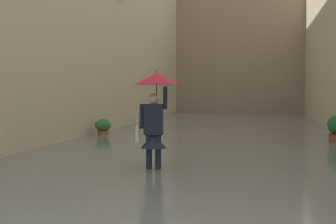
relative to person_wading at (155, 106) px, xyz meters
name	(u,v)px	position (x,y,z in m)	size (l,w,h in m)	color
ground_plane	(217,135)	(-0.42, -7.53, -1.36)	(64.57, 64.57, 0.00)	slate
flood_water	(217,134)	(-0.42, -7.53, -1.30)	(9.14, 31.83, 0.12)	slate
building_facade_far	(239,52)	(-0.42, -21.35, 2.81)	(11.94, 1.80, 8.34)	gray
person_wading	(155,106)	(0.00, 0.00, 0.00)	(0.87, 0.87, 2.06)	#4C4233
potted_plant_near_right	(103,127)	(3.28, -5.67, -0.97)	(0.55, 0.55, 0.67)	#9E563D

